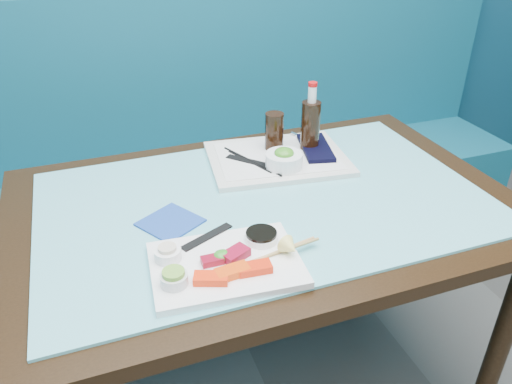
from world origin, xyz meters
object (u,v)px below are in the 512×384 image
object	(u,v)px
cola_glass	(274,132)
blue_napkin	(170,222)
booth_bench	(198,181)
cola_bottle_body	(310,128)
serving_tray	(277,159)
dining_table	(265,226)
sashimi_plate	(226,265)
seaweed_bowl	(284,160)

from	to	relation	value
cola_glass	blue_napkin	world-z (taller)	cola_glass
booth_bench	cola_bottle_body	xyz separation A→B (m)	(0.24, -0.61, 0.47)
booth_bench	serving_tray	size ratio (longest dim) A/B	6.95
dining_table	cola_glass	size ratio (longest dim) A/B	11.30
sashimi_plate	cola_glass	distance (m)	0.61
sashimi_plate	seaweed_bowl	distance (m)	0.49
booth_bench	sashimi_plate	bearing A→B (deg)	-99.94
sashimi_plate	blue_napkin	distance (m)	0.24
booth_bench	dining_table	distance (m)	0.89
cola_glass	cola_bottle_body	distance (m)	0.12
cola_bottle_body	blue_napkin	bearing A→B (deg)	-153.70
booth_bench	seaweed_bowl	world-z (taller)	booth_bench
serving_tray	cola_glass	distance (m)	0.09
sashimi_plate	seaweed_bowl	bearing A→B (deg)	56.34
serving_tray	cola_glass	xyz separation A→B (m)	(0.01, 0.05, 0.07)
booth_bench	cola_bottle_body	world-z (taller)	booth_bench
seaweed_bowl	blue_napkin	size ratio (longest dim) A/B	0.85
serving_tray	blue_napkin	size ratio (longest dim) A/B	3.22
cola_glass	blue_napkin	bearing A→B (deg)	-144.43
seaweed_bowl	dining_table	bearing A→B (deg)	-130.32
dining_table	cola_bottle_body	bearing A→B (deg)	43.09
cola_bottle_body	dining_table	bearing A→B (deg)	-136.91
cola_bottle_body	blue_napkin	xyz separation A→B (m)	(-0.52, -0.26, -0.09)
seaweed_bowl	cola_glass	world-z (taller)	cola_glass
dining_table	cola_glass	distance (m)	0.34
booth_bench	blue_napkin	world-z (taller)	booth_bench
sashimi_plate	cola_bottle_body	world-z (taller)	cola_bottle_body
sashimi_plate	serving_tray	size ratio (longest dim) A/B	0.78
seaweed_bowl	serving_tray	bearing A→B (deg)	82.41
sashimi_plate	cola_bottle_body	xyz separation A→B (m)	(0.44, 0.48, 0.08)
blue_napkin	cola_bottle_body	bearing A→B (deg)	26.30
sashimi_plate	serving_tray	world-z (taller)	sashimi_plate
dining_table	cola_glass	bearing A→B (deg)	63.18
booth_bench	dining_table	bearing A→B (deg)	-90.00
booth_bench	blue_napkin	size ratio (longest dim) A/B	22.37
booth_bench	cola_bottle_body	size ratio (longest dim) A/B	17.10
sashimi_plate	booth_bench	bearing A→B (deg)	84.85
booth_bench	seaweed_bowl	size ratio (longest dim) A/B	26.41
booth_bench	cola_glass	xyz separation A→B (m)	(0.13, -0.58, 0.46)
booth_bench	dining_table	size ratio (longest dim) A/B	2.14
serving_tray	booth_bench	bearing A→B (deg)	108.25
cola_glass	blue_napkin	xyz separation A→B (m)	(-0.41, -0.29, -0.08)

